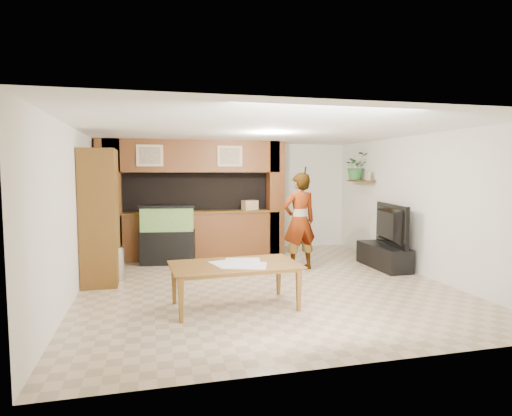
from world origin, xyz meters
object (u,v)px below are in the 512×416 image
object	(u,v)px
pantry_cabinet	(100,217)
dining_table	(235,286)
television	(384,225)
person	(299,221)
aquarium	(168,235)

from	to	relation	value
pantry_cabinet	dining_table	size ratio (longest dim) A/B	1.28
television	person	distance (m)	1.71
aquarium	television	bearing A→B (deg)	-10.55
pantry_cabinet	dining_table	xyz separation A→B (m)	(1.98, -1.91, -0.83)
pantry_cabinet	person	world-z (taller)	pantry_cabinet
pantry_cabinet	aquarium	world-z (taller)	pantry_cabinet
television	dining_table	xyz separation A→B (m)	(-3.37, -1.78, -0.55)
television	person	world-z (taller)	person
television	aquarium	bearing A→B (deg)	80.21
pantry_cabinet	dining_table	bearing A→B (deg)	-43.97
aquarium	television	distance (m)	4.41
television	pantry_cabinet	bearing A→B (deg)	97.31
dining_table	aquarium	bearing A→B (deg)	101.26
dining_table	person	bearing A→B (deg)	47.84
person	dining_table	xyz separation A→B (m)	(-1.69, -2.06, -0.63)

